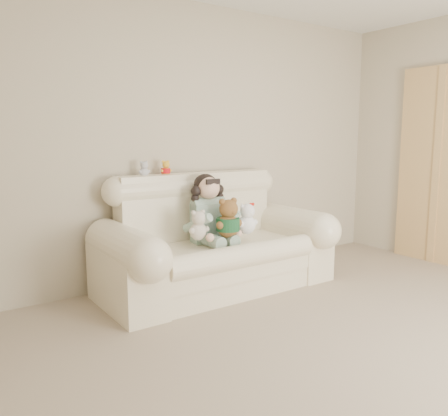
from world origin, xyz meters
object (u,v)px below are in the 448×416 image
seated_child (208,208)px  brown_teddy (228,214)px  white_cat (247,215)px  cream_teddy (198,222)px  sofa (218,233)px

seated_child → brown_teddy: seated_child is taller
white_cat → cream_teddy: size_ratio=1.11×
sofa → seated_child: 0.24m
white_cat → cream_teddy: 0.49m
white_cat → sofa: bearing=171.1°
sofa → seated_child: (-0.05, 0.08, 0.22)m
seated_child → brown_teddy: bearing=-68.8°
sofa → cream_teddy: (-0.26, -0.09, 0.14)m
sofa → white_cat: sofa is taller
brown_teddy → white_cat: brown_teddy is taller
white_cat → cream_teddy: bearing=-163.2°
brown_teddy → cream_teddy: bearing=163.9°
seated_child → white_cat: bearing=-28.0°
white_cat → brown_teddy: bearing=-152.1°
seated_child → cream_teddy: 0.29m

